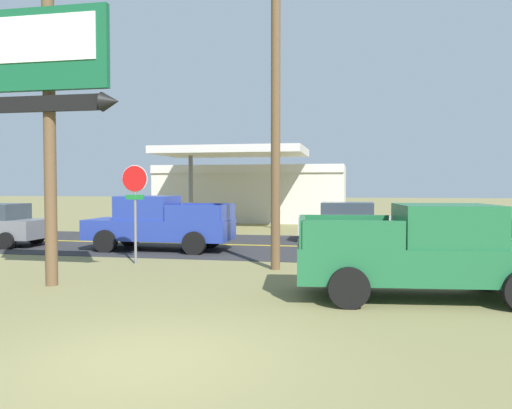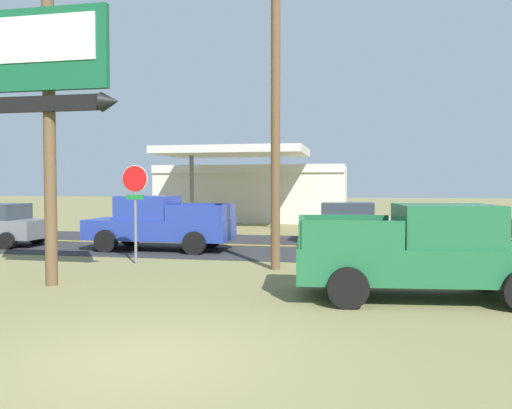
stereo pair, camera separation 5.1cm
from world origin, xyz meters
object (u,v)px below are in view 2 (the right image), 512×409
(stop_sign, at_px, (135,196))
(pickup_blue_on_road, at_px, (158,224))
(motel_sign, at_px, (48,83))
(gas_station, at_px, (254,191))
(pickup_green_parked_on_lawn, at_px, (426,253))
(utility_pole, at_px, (276,98))
(car_silver_far_lane, at_px, (351,222))

(stop_sign, distance_m, pickup_blue_on_road, 3.37)
(motel_sign, xyz_separation_m, gas_station, (0.28, 22.38, -2.75))
(motel_sign, xyz_separation_m, pickup_green_parked_on_lawn, (8.38, 0.34, -3.73))
(stop_sign, bearing_deg, utility_pole, -2.53)
(pickup_green_parked_on_lawn, height_order, pickup_blue_on_road, same)
(motel_sign, distance_m, pickup_green_parked_on_lawn, 9.18)
(motel_sign, bearing_deg, gas_station, 89.29)
(motel_sign, bearing_deg, utility_pole, 35.40)
(utility_pole, bearing_deg, stop_sign, 177.47)
(pickup_green_parked_on_lawn, relative_size, car_silver_far_lane, 1.28)
(gas_station, height_order, pickup_green_parked_on_lawn, gas_station)
(utility_pole, distance_m, car_silver_far_lane, 8.55)
(utility_pole, bearing_deg, pickup_blue_on_road, 145.22)
(motel_sign, xyz_separation_m, utility_pole, (4.75, 3.37, 0.06))
(stop_sign, relative_size, gas_station, 0.25)
(pickup_green_parked_on_lawn, bearing_deg, pickup_blue_on_road, 142.95)
(stop_sign, xyz_separation_m, pickup_blue_on_road, (-0.54, 3.15, -1.06))
(utility_pole, relative_size, pickup_blue_on_road, 1.73)
(car_silver_far_lane, bearing_deg, pickup_blue_on_road, -149.47)
(gas_station, relative_size, pickup_blue_on_road, 2.31)
(utility_pole, height_order, pickup_green_parked_on_lawn, utility_pole)
(stop_sign, xyz_separation_m, gas_station, (-0.21, 18.82, -0.08))
(pickup_green_parked_on_lawn, relative_size, pickup_blue_on_road, 1.03)
(pickup_green_parked_on_lawn, bearing_deg, stop_sign, 157.82)
(utility_pole, distance_m, pickup_green_parked_on_lawn, 6.06)
(motel_sign, xyz_separation_m, pickup_blue_on_road, (-0.06, 6.71, -3.73))
(motel_sign, relative_size, stop_sign, 2.27)
(stop_sign, relative_size, utility_pole, 0.33)
(motel_sign, relative_size, pickup_green_parked_on_lawn, 1.24)
(motel_sign, height_order, utility_pole, utility_pole)
(motel_sign, xyz_separation_m, stop_sign, (0.48, 3.56, -2.67))
(motel_sign, distance_m, car_silver_far_lane, 13.22)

